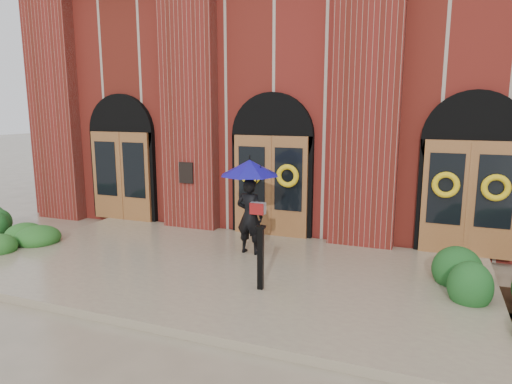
% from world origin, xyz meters
% --- Properties ---
extents(ground, '(90.00, 90.00, 0.00)m').
position_xyz_m(ground, '(0.00, 0.00, 0.00)').
color(ground, gray).
rests_on(ground, ground).
extents(landing, '(10.00, 5.30, 0.15)m').
position_xyz_m(landing, '(0.00, 0.15, 0.07)').
color(landing, gray).
rests_on(landing, ground).
extents(church_building, '(16.20, 12.53, 7.00)m').
position_xyz_m(church_building, '(0.00, 8.78, 3.50)').
color(church_building, maroon).
rests_on(church_building, ground).
extents(man_with_umbrella, '(1.38, 1.38, 2.08)m').
position_xyz_m(man_with_umbrella, '(0.08, 1.16, 1.60)').
color(man_with_umbrella, black).
rests_on(man_with_umbrella, landing).
extents(metal_post, '(0.17, 0.17, 1.16)m').
position_xyz_m(metal_post, '(1.02, -0.66, 0.76)').
color(metal_post, black).
rests_on(metal_post, landing).
extents(hedge_front_left, '(1.46, 1.25, 0.52)m').
position_xyz_m(hedge_front_left, '(-5.10, -0.31, 0.26)').
color(hedge_front_left, '#245A1F').
rests_on(hedge_front_left, ground).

